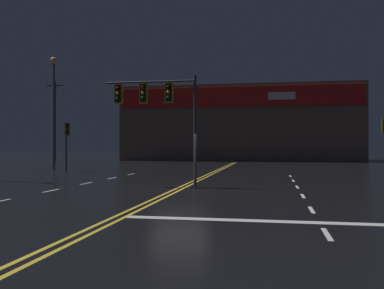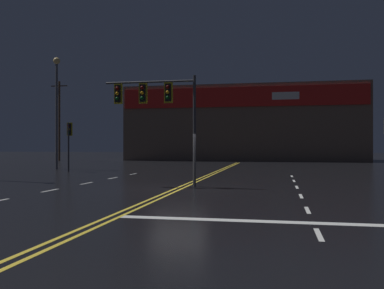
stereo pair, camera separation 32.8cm
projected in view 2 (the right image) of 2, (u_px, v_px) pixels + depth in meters
The scene contains 7 objects.
ground_plane at pixel (178, 189), 19.19m from camera, with size 200.00×200.00×0.00m, color black.
road_markings at pixel (195, 193), 17.51m from camera, with size 15.64×60.00×0.01m.
traffic_signal_median at pixel (155, 100), 20.62m from camera, with size 4.52×0.36×5.28m.
traffic_signal_corner_northwest at pixel (69, 135), 31.97m from camera, with size 0.42×0.36×3.67m.
streetlight_median_approach at pixel (57, 98), 35.10m from camera, with size 0.56×0.56×9.19m.
building_backdrop at pixel (244, 124), 57.17m from camera, with size 30.43×10.23×9.58m.
utility_pole_row at pixel (249, 113), 49.85m from camera, with size 47.30×0.26×11.72m.
Camera 2 is at (4.38, -18.69, 1.95)m, focal length 40.00 mm.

